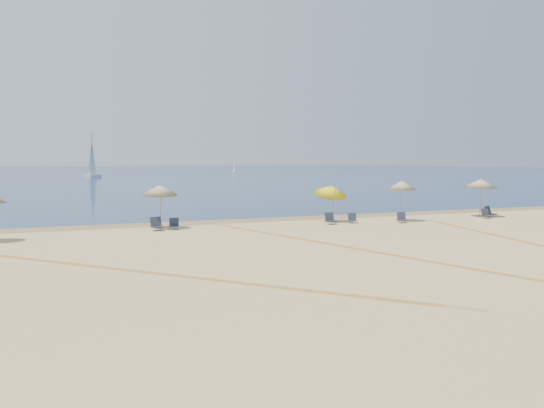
# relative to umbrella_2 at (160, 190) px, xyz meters

# --- Properties ---
(ocean) EXTENTS (500.00, 500.00, 0.00)m
(ocean) POSITION_rel_umbrella_2_xyz_m (6.16, 203.52, -2.16)
(ocean) COLOR #0C2151
(ocean) RESTS_ON ground
(wet_sand) EXTENTS (500.00, 500.00, 0.00)m
(wet_sand) POSITION_rel_umbrella_2_xyz_m (6.16, 2.52, -2.17)
(wet_sand) COLOR olive
(wet_sand) RESTS_ON ground
(umbrella_2) EXTENTS (2.03, 2.07, 2.54)m
(umbrella_2) POSITION_rel_umbrella_2_xyz_m (0.00, 0.00, 0.00)
(umbrella_2) COLOR gray
(umbrella_2) RESTS_ON ground
(umbrella_3) EXTENTS (2.07, 2.13, 2.57)m
(umbrella_3) POSITION_rel_umbrella_2_xyz_m (10.50, -0.59, -0.20)
(umbrella_3) COLOR gray
(umbrella_3) RESTS_ON ground
(umbrella_4) EXTENTS (1.94, 1.94, 2.59)m
(umbrella_4) POSITION_rel_umbrella_2_xyz_m (14.81, -1.94, 0.07)
(umbrella_4) COLOR gray
(umbrella_4) RESTS_ON ground
(umbrella_5) EXTENTS (2.27, 2.30, 2.61)m
(umbrella_5) POSITION_rel_umbrella_2_xyz_m (21.49, -1.60, 0.09)
(umbrella_5) COLOR gray
(umbrella_5) RESTS_ON ground
(chair_3) EXTENTS (0.63, 0.73, 0.73)m
(chair_3) POSITION_rel_umbrella_2_xyz_m (-0.37, -0.71, -1.85)
(chair_3) COLOR black
(chair_3) RESTS_ON ground
(chair_4) EXTENTS (0.67, 0.73, 0.63)m
(chair_4) POSITION_rel_umbrella_2_xyz_m (0.62, -0.62, -1.89)
(chair_4) COLOR black
(chair_4) RESTS_ON ground
(chair_5) EXTENTS (0.58, 0.68, 0.69)m
(chair_5) POSITION_rel_umbrella_2_xyz_m (9.87, -1.71, -1.87)
(chair_5) COLOR black
(chair_5) RESTS_ON ground
(chair_6) EXTENTS (0.68, 0.73, 0.60)m
(chair_6) POSITION_rel_umbrella_2_xyz_m (11.44, -1.64, -1.90)
(chair_6) COLOR black
(chair_6) RESTS_ON ground
(chair_7) EXTENTS (0.72, 0.77, 0.63)m
(chair_7) POSITION_rel_umbrella_2_xyz_m (14.28, -2.73, -1.89)
(chair_7) COLOR black
(chair_7) RESTS_ON ground
(chair_8) EXTENTS (0.60, 0.68, 0.63)m
(chair_8) POSITION_rel_umbrella_2_xyz_m (21.03, -2.67, -1.89)
(chair_8) COLOR black
(chair_8) RESTS_ON ground
(chair_9) EXTENTS (0.78, 0.85, 0.72)m
(chair_9) POSITION_rel_umbrella_2_xyz_m (22.03, -1.96, -1.85)
(chair_9) COLOR black
(chair_9) RESTS_ON ground
(sailboat_1) EXTENTS (4.56, 6.53, 9.72)m
(sailboat_1) POSITION_rel_umbrella_2_xyz_m (9.46, 104.72, 0.77)
(sailboat_1) COLOR white
(sailboat_1) RESTS_ON ocean
(sailboat_2) EXTENTS (2.48, 4.98, 7.19)m
(sailboat_2) POSITION_rel_umbrella_2_xyz_m (57.27, 144.02, 0.01)
(sailboat_2) COLOR white
(sailboat_2) RESTS_ON ocean
(tire_tracks) EXTENTS (56.02, 43.63, 0.00)m
(tire_tracks) POSITION_rel_umbrella_2_xyz_m (4.60, -12.50, -2.17)
(tire_tracks) COLOR tan
(tire_tracks) RESTS_ON ground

